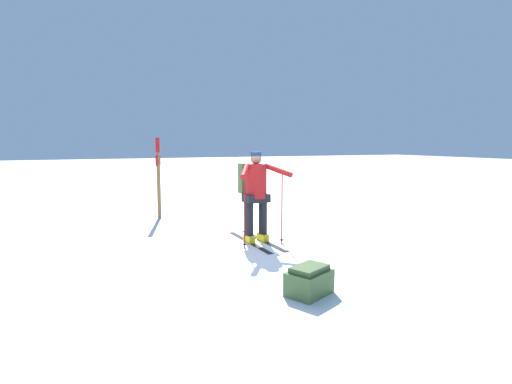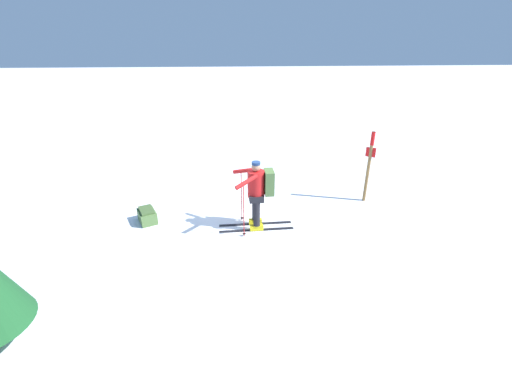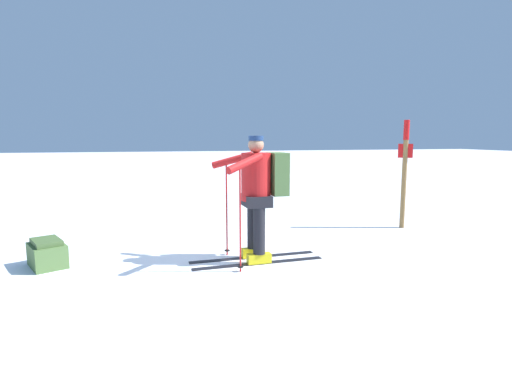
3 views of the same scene
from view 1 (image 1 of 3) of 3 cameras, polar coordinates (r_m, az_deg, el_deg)
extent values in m
plane|color=white|center=(6.28, -2.99, -9.17)|extent=(80.00, 80.00, 0.00)
cube|color=black|center=(7.22, 0.98, -6.94)|extent=(1.69, 0.16, 0.01)
cube|color=yellow|center=(7.21, 0.98, -6.44)|extent=(0.30, 0.12, 0.12)
cylinder|color=black|center=(7.13, 0.98, -3.40)|extent=(0.15, 0.15, 0.66)
cube|color=black|center=(7.11, -0.99, -7.17)|extent=(1.69, 0.16, 0.01)
cube|color=yellow|center=(7.10, -0.99, -6.66)|extent=(0.30, 0.12, 0.12)
cylinder|color=black|center=(7.01, -1.00, -3.58)|extent=(0.15, 0.15, 0.66)
cube|color=black|center=(7.02, 0.00, -0.86)|extent=(0.33, 0.43, 0.14)
cylinder|color=red|center=(6.98, 0.00, 1.57)|extent=(0.37, 0.37, 0.60)
sphere|color=tan|center=(6.96, 0.00, 4.82)|extent=(0.20, 0.20, 0.20)
cylinder|color=navy|center=(6.95, 0.00, 5.50)|extent=(0.19, 0.19, 0.06)
cube|color=#4C6B38|center=(7.24, -0.97, 2.01)|extent=(0.21, 0.38, 0.53)
cylinder|color=red|center=(6.94, 3.72, -2.28)|extent=(0.02, 0.02, 1.26)
cylinder|color=black|center=(7.05, 3.68, -6.84)|extent=(0.07, 0.07, 0.01)
cylinder|color=red|center=(6.91, 3.16, 3.12)|extent=(0.51, 0.38, 0.23)
cylinder|color=red|center=(6.63, -1.66, -2.72)|extent=(0.02, 0.02, 1.26)
cylinder|color=black|center=(6.75, -1.64, -7.48)|extent=(0.07, 0.07, 0.01)
cylinder|color=red|center=(6.63, -1.59, 2.96)|extent=(0.53, 0.35, 0.23)
cube|color=#4C6B38|center=(4.78, 7.60, -12.73)|extent=(0.55, 0.62, 0.28)
cube|color=#415B2F|center=(4.72, 7.63, -10.79)|extent=(0.45, 0.52, 0.06)
cylinder|color=olive|center=(9.51, -13.75, 1.92)|extent=(0.08, 0.08, 1.87)
cylinder|color=red|center=(9.47, -13.89, 6.54)|extent=(0.09, 0.09, 0.34)
cube|color=red|center=(9.48, -13.82, 4.39)|extent=(0.22, 0.15, 0.24)
camera|label=2|loc=(11.45, 35.85, 17.43)|focal=24.00mm
camera|label=3|loc=(9.13, 32.67, 4.84)|focal=28.00mm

